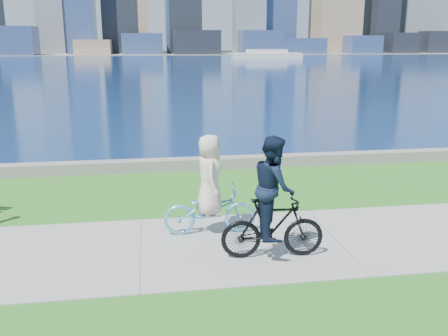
% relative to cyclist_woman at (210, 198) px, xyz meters
% --- Properties ---
extents(ground, '(320.00, 320.00, 0.00)m').
position_rel_cyclist_woman_xyz_m(ground, '(-1.47, -0.70, -0.81)').
color(ground, '#22641A').
rests_on(ground, ground).
extents(concrete_path, '(80.00, 3.50, 0.02)m').
position_rel_cyclist_woman_xyz_m(concrete_path, '(-1.47, -0.70, -0.80)').
color(concrete_path, gray).
rests_on(concrete_path, ground).
extents(seawall, '(90.00, 0.50, 0.35)m').
position_rel_cyclist_woman_xyz_m(seawall, '(-1.47, 5.50, -0.64)').
color(seawall, slate).
rests_on(seawall, ground).
extents(bay_water, '(320.00, 131.00, 0.01)m').
position_rel_cyclist_woman_xyz_m(bay_water, '(-1.47, 71.30, -0.81)').
color(bay_water, '#0C224D').
rests_on(bay_water, ground).
extents(far_shore, '(320.00, 30.00, 0.12)m').
position_rel_cyclist_woman_xyz_m(far_shore, '(-1.47, 129.30, -0.75)').
color(far_shore, gray).
rests_on(far_shore, ground).
extents(ferry_far, '(13.76, 3.93, 1.87)m').
position_rel_cyclist_woman_xyz_m(ferry_far, '(22.77, 89.29, -0.04)').
color(ferry_far, silver).
rests_on(ferry_far, ground).
extents(cyclist_woman, '(0.73, 1.98, 2.14)m').
position_rel_cyclist_woman_xyz_m(cyclist_woman, '(0.00, 0.00, 0.00)').
color(cyclist_woman, '#60B6EA').
rests_on(cyclist_woman, ground).
extents(cyclist_man, '(0.77, 1.98, 2.35)m').
position_rel_cyclist_woman_xyz_m(cyclist_man, '(1.02, -1.38, 0.19)').
color(cyclist_man, black).
rests_on(cyclist_man, ground).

